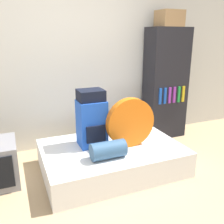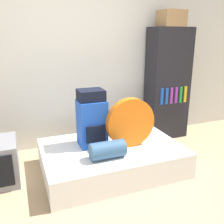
{
  "view_description": "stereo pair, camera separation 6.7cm",
  "coord_description": "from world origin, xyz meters",
  "px_view_note": "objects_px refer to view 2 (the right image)",
  "views": [
    {
      "loc": [
        -0.87,
        -1.95,
        1.66
      ],
      "look_at": [
        0.24,
        0.71,
        0.77
      ],
      "focal_mm": 40.0,
      "sensor_mm": 36.0,
      "label": 1
    },
    {
      "loc": [
        -0.81,
        -1.98,
        1.66
      ],
      "look_at": [
        0.24,
        0.71,
        0.77
      ],
      "focal_mm": 40.0,
      "sensor_mm": 36.0,
      "label": 2
    }
  ],
  "objects_px": {
    "tent_bag": "(130,123)",
    "bookshelf": "(167,84)",
    "backpack": "(92,119)",
    "cardboard_box": "(171,18)",
    "sleeping_roll": "(108,150)"
  },
  "relations": [
    {
      "from": "tent_bag",
      "to": "bookshelf",
      "type": "bearing_deg",
      "value": 37.7
    },
    {
      "from": "cardboard_box",
      "to": "tent_bag",
      "type": "bearing_deg",
      "value": -142.65
    },
    {
      "from": "sleeping_roll",
      "to": "bookshelf",
      "type": "distance_m",
      "value": 1.81
    },
    {
      "from": "tent_bag",
      "to": "bookshelf",
      "type": "relative_size",
      "value": 0.35
    },
    {
      "from": "sleeping_roll",
      "to": "cardboard_box",
      "type": "bearing_deg",
      "value": 35.2
    },
    {
      "from": "backpack",
      "to": "tent_bag",
      "type": "relative_size",
      "value": 1.15
    },
    {
      "from": "sleeping_roll",
      "to": "cardboard_box",
      "type": "relative_size",
      "value": 1.11
    },
    {
      "from": "backpack",
      "to": "bookshelf",
      "type": "bearing_deg",
      "value": 21.87
    },
    {
      "from": "backpack",
      "to": "cardboard_box",
      "type": "height_order",
      "value": "cardboard_box"
    },
    {
      "from": "tent_bag",
      "to": "sleeping_roll",
      "type": "relative_size",
      "value": 1.55
    },
    {
      "from": "backpack",
      "to": "sleeping_roll",
      "type": "bearing_deg",
      "value": -83.22
    },
    {
      "from": "sleeping_roll",
      "to": "bookshelf",
      "type": "bearing_deg",
      "value": 35.5
    },
    {
      "from": "tent_bag",
      "to": "sleeping_roll",
      "type": "distance_m",
      "value": 0.48
    },
    {
      "from": "backpack",
      "to": "cardboard_box",
      "type": "xyz_separation_m",
      "value": [
        1.45,
        0.56,
        1.24
      ]
    },
    {
      "from": "backpack",
      "to": "tent_bag",
      "type": "distance_m",
      "value": 0.48
    }
  ]
}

